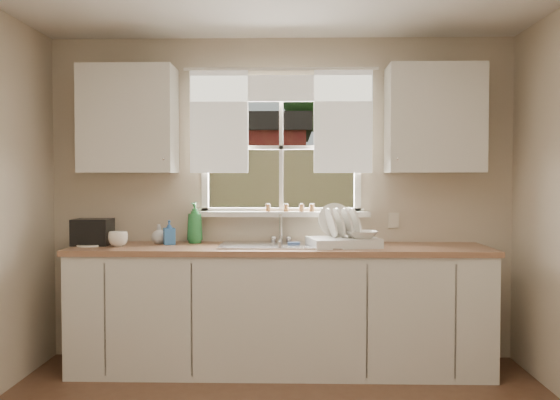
{
  "coord_description": "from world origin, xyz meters",
  "views": [
    {
      "loc": [
        0.1,
        -2.64,
        1.4
      ],
      "look_at": [
        0.0,
        1.65,
        1.25
      ],
      "focal_mm": 38.0,
      "sensor_mm": 36.0,
      "label": 1
    }
  ],
  "objects_px": {
    "dish_rack": "(343,237)",
    "soap_bottle_a": "(195,223)",
    "black_appliance": "(93,232)",
    "cup": "(118,239)"
  },
  "relations": [
    {
      "from": "soap_bottle_a",
      "to": "cup",
      "type": "distance_m",
      "value": 0.59
    },
    {
      "from": "black_appliance",
      "to": "soap_bottle_a",
      "type": "bearing_deg",
      "value": 11.56
    },
    {
      "from": "dish_rack",
      "to": "cup",
      "type": "bearing_deg",
      "value": -178.49
    },
    {
      "from": "soap_bottle_a",
      "to": "cup",
      "type": "relative_size",
      "value": 2.23
    },
    {
      "from": "dish_rack",
      "to": "soap_bottle_a",
      "type": "bearing_deg",
      "value": 169.12
    },
    {
      "from": "dish_rack",
      "to": "black_appliance",
      "type": "relative_size",
      "value": 2.06
    },
    {
      "from": "dish_rack",
      "to": "soap_bottle_a",
      "type": "height_order",
      "value": "soap_bottle_a"
    },
    {
      "from": "dish_rack",
      "to": "black_appliance",
      "type": "distance_m",
      "value": 1.86
    },
    {
      "from": "cup",
      "to": "black_appliance",
      "type": "bearing_deg",
      "value": -179.93
    },
    {
      "from": "black_appliance",
      "to": "cup",
      "type": "bearing_deg",
      "value": -25.03
    }
  ]
}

